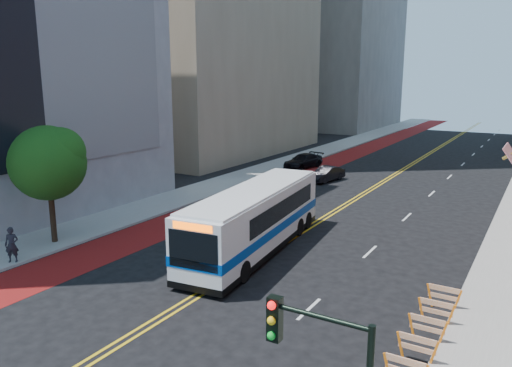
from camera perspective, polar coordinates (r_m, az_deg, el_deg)
The scene contains 13 objects.
ground at distance 19.71m, azimuth -15.32°, elevation -17.20°, with size 160.00×160.00×0.00m, color black.
sidewalk_left at distance 49.34m, azimuth 0.01°, elevation 1.24°, with size 4.00×140.00×0.15m, color gray.
bus_lane_paint at distance 47.52m, azimuth 4.06°, elevation 0.69°, with size 3.60×140.00×0.01m, color maroon.
center_line_inner at distance 44.63m, azimuth 13.18°, elevation -0.37°, with size 0.14×140.00×0.01m, color gold.
center_line_outer at distance 44.53m, azimuth 13.62°, elevation -0.42°, with size 0.14×140.00×0.01m, color gold.
lane_dashes at distance 51.17m, azimuth 21.24°, elevation 0.72°, with size 0.14×98.20×0.01m.
construction_barriers at distance 17.77m, azimuth 17.34°, elevation -18.31°, with size 1.42×10.91×1.00m.
street_tree at distance 30.13m, azimuth -22.59°, elevation 2.49°, with size 4.20×4.20×6.70m.
transit_bus at distance 27.46m, azimuth -0.01°, elevation -4.00°, with size 4.21×13.12×3.54m.
car_a at distance 42.01m, azimuth 3.19°, elevation 0.21°, with size 1.80×4.46×1.52m, color black.
car_b at distance 46.09m, azimuth 8.05°, elevation 1.09°, with size 1.43×4.10×1.35m, color black.
car_c at distance 52.42m, azimuth 5.41°, elevation 2.58°, with size 2.05×5.05×1.47m, color black.
pedestrian at distance 28.53m, azimuth -26.13°, elevation -6.30°, with size 0.67×0.44×1.84m, color black.
Camera 1 is at (12.69, -11.65, 9.57)m, focal length 35.00 mm.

